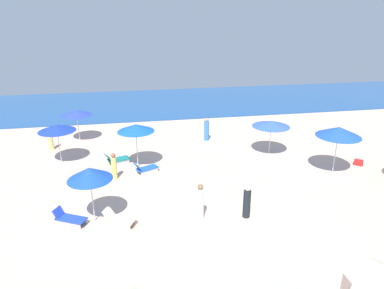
# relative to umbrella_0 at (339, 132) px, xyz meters

# --- Properties ---
(ground_plane) EXTENTS (60.00, 60.00, 0.00)m
(ground_plane) POSITION_rel_umbrella_0_xyz_m (-7.19, -6.33, -2.46)
(ground_plane) COLOR beige
(ocean) EXTENTS (60.00, 11.92, 0.12)m
(ocean) POSITION_rel_umbrella_0_xyz_m (-7.19, 17.71, -2.40)
(ocean) COLOR #235293
(ocean) RESTS_ON ground_plane
(umbrella_0) EXTENTS (2.47, 2.47, 2.74)m
(umbrella_0) POSITION_rel_umbrella_0_xyz_m (0.00, 0.00, 0.00)
(umbrella_0) COLOR silver
(umbrella_0) RESTS_ON ground_plane
(umbrella_1) EXTENTS (2.09, 2.09, 2.22)m
(umbrella_1) POSITION_rel_umbrella_0_xyz_m (-14.93, 8.13, -0.43)
(umbrella_1) COLOR silver
(umbrella_1) RESTS_ON ground_plane
(umbrella_2) EXTENTS (2.40, 2.40, 2.20)m
(umbrella_2) POSITION_rel_umbrella_0_xyz_m (-2.53, 3.37, -0.44)
(umbrella_2) COLOR silver
(umbrella_2) RESTS_ON ground_plane
(umbrella_3) EXTENTS (2.20, 2.20, 2.39)m
(umbrella_3) POSITION_rel_umbrella_0_xyz_m (-15.59, 4.29, -0.26)
(umbrella_3) COLOR silver
(umbrella_3) RESTS_ON ground_plane
(umbrella_5) EXTENTS (1.91, 1.91, 2.58)m
(umbrella_5) POSITION_rel_umbrella_0_xyz_m (-13.09, -2.68, -0.16)
(umbrella_5) COLOR silver
(umbrella_5) RESTS_ON ground_plane
(lounge_chair_5_0) EXTENTS (1.46, 1.10, 0.72)m
(lounge_chair_5_0) POSITION_rel_umbrella_0_xyz_m (-12.04, -3.21, -2.18)
(lounge_chair_5_0) COLOR silver
(lounge_chair_5_0) RESTS_ON ground_plane
(lounge_chair_5_1) EXTENTS (1.51, 1.14, 0.67)m
(lounge_chair_5_1) POSITION_rel_umbrella_0_xyz_m (-14.14, -2.73, -2.20)
(lounge_chair_5_1) COLOR silver
(lounge_chair_5_1) RESTS_ON ground_plane
(umbrella_6) EXTENTS (2.13, 2.13, 2.65)m
(umbrella_6) POSITION_rel_umbrella_0_xyz_m (-10.99, 2.78, -0.03)
(umbrella_6) COLOR silver
(umbrella_6) RESTS_ON ground_plane
(lounge_chair_6_0) EXTENTS (1.45, 1.09, 0.70)m
(lounge_chair_6_0) POSITION_rel_umbrella_0_xyz_m (-10.59, 1.83, -2.20)
(lounge_chair_6_0) COLOR silver
(lounge_chair_6_0) RESTS_ON ground_plane
(lounge_chair_6_1) EXTENTS (1.56, 1.08, 0.68)m
(lounge_chair_6_1) POSITION_rel_umbrella_0_xyz_m (-12.23, 3.48, -2.20)
(lounge_chair_6_1) COLOR silver
(lounge_chair_6_1) RESTS_ON ground_plane
(beachgoer_0) EXTENTS (0.46, 0.46, 1.52)m
(beachgoer_0) POSITION_rel_umbrella_0_xyz_m (-6.41, -3.58, -1.76)
(beachgoer_0) COLOR black
(beachgoer_0) RESTS_ON ground_plane
(beachgoer_1) EXTENTS (0.37, 0.37, 1.69)m
(beachgoer_1) POSITION_rel_umbrella_0_xyz_m (-8.47, -3.32, -1.65)
(beachgoer_1) COLOR white
(beachgoer_1) RESTS_ON ground_plane
(beachgoer_2) EXTENTS (0.35, 0.35, 1.52)m
(beachgoer_2) POSITION_rel_umbrella_0_xyz_m (-12.31, 1.38, -1.72)
(beachgoer_2) COLOR #F0D565
(beachgoer_2) RESTS_ON ground_plane
(beachgoer_3) EXTENTS (0.43, 0.43, 1.50)m
(beachgoer_3) POSITION_rel_umbrella_0_xyz_m (-16.56, 6.57, -1.76)
(beachgoer_3) COLOR #EEE776
(beachgoer_3) RESTS_ON ground_plane
(beachgoer_4) EXTENTS (0.50, 0.50, 1.64)m
(beachgoer_4) POSITION_rel_umbrella_0_xyz_m (-5.99, 6.50, -1.69)
(beachgoer_4) COLOR #357ED4
(beachgoer_4) RESTS_ON ground_plane
(cooler_box_0) EXTENTS (0.63, 0.60, 0.31)m
(cooler_box_0) POSITION_rel_umbrella_0_xyz_m (2.08, 0.65, -2.31)
(cooler_box_0) COLOR red
(cooler_box_0) RESTS_ON ground_plane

